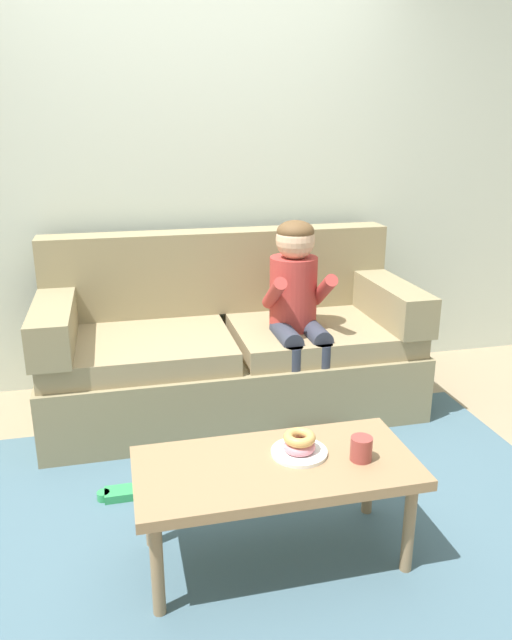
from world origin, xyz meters
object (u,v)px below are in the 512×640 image
at_px(donut, 299,446).
at_px(mug, 361,449).
at_px(couch, 229,349).
at_px(coffee_table, 276,474).
at_px(person_child, 297,302).
at_px(toy_controller, 123,494).

xyz_separation_m(donut, mug, (0.21, -0.09, 0.01)).
bearing_deg(couch, donut, -89.36).
height_order(couch, coffee_table, couch).
xyz_separation_m(person_child, mug, (-0.12, -1.19, -0.21)).
bearing_deg(coffee_table, toy_controller, 136.58).
distance_m(coffee_table, person_child, 1.25).
bearing_deg(person_child, couch, 147.95).
bearing_deg(mug, donut, 156.48).
height_order(coffee_table, toy_controller, coffee_table).
distance_m(couch, person_child, 0.51).
bearing_deg(couch, coffee_table, -93.62).
bearing_deg(coffee_table, donut, 22.39).
relative_size(couch, coffee_table, 2.01).
distance_m(person_child, mug, 1.21).
bearing_deg(couch, person_child, -32.05).
bearing_deg(donut, toy_controller, 143.54).
xyz_separation_m(person_child, toy_controller, (-0.98, -0.61, -0.65)).
bearing_deg(coffee_table, person_child, 69.57).
bearing_deg(person_child, coffee_table, -110.43).
bearing_deg(toy_controller, mug, -23.52).
bearing_deg(mug, person_child, 84.39).
bearing_deg(donut, person_child, 73.55).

